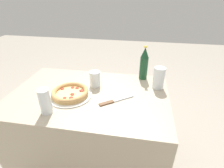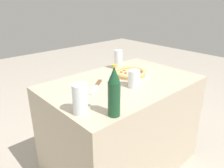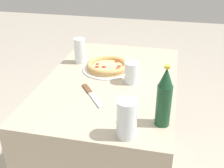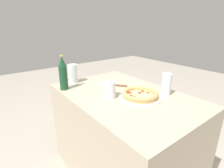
# 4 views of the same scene
# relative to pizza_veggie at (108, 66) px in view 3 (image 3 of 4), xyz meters

# --- Properties ---
(table) EXTENTS (1.07, 0.70, 0.72)m
(table) POSITION_rel_pizza_veggie_xyz_m (-0.11, -0.05, -0.38)
(table) COLOR #B7A88E
(table) RESTS_ON ground_plane
(pizza_veggie) EXTENTS (0.29, 0.29, 0.04)m
(pizza_veggie) POSITION_rel_pizza_veggie_xyz_m (0.00, 0.00, 0.00)
(pizza_veggie) COLOR white
(pizza_veggie) RESTS_ON table
(glass_orange_juice) EXTENTS (0.07, 0.07, 0.15)m
(glass_orange_juice) POSITION_rel_pizza_veggie_xyz_m (0.07, 0.19, 0.05)
(glass_orange_juice) COLOR white
(glass_orange_juice) RESTS_ON table
(glass_water) EXTENTS (0.08, 0.08, 0.11)m
(glass_water) POSITION_rel_pizza_veggie_xyz_m (-0.13, -0.16, 0.03)
(glass_water) COLOR white
(glass_water) RESTS_ON table
(glass_lemonade) EXTENTS (0.08, 0.08, 0.16)m
(glass_lemonade) POSITION_rel_pizza_veggie_xyz_m (-0.58, -0.21, 0.05)
(glass_lemonade) COLOR white
(glass_lemonade) RESTS_ON table
(beer_bottle) EXTENTS (0.06, 0.06, 0.26)m
(beer_bottle) POSITION_rel_pizza_veggie_xyz_m (-0.47, -0.34, 0.10)
(beer_bottle) COLOR #194728
(beer_bottle) RESTS_ON table
(knife) EXTENTS (0.21, 0.16, 0.01)m
(knife) POSITION_rel_pizza_veggie_xyz_m (-0.30, 0.01, -0.02)
(knife) COLOR brown
(knife) RESTS_ON table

